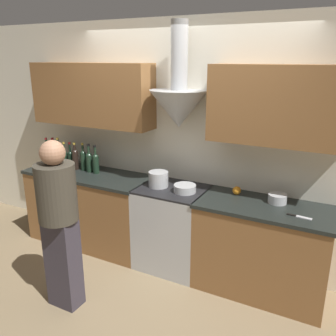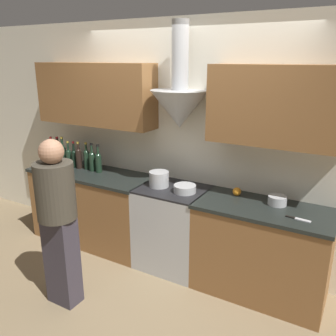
{
  "view_description": "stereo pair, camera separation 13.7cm",
  "coord_description": "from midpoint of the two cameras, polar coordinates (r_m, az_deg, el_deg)",
  "views": [
    {
      "loc": [
        1.57,
        -2.77,
        2.21
      ],
      "look_at": [
        0.0,
        0.23,
        1.15
      ],
      "focal_mm": 38.0,
      "sensor_mm": 36.0,
      "label": 1
    },
    {
      "loc": [
        1.69,
        -2.7,
        2.21
      ],
      "look_at": [
        0.0,
        0.23,
        1.15
      ],
      "focal_mm": 38.0,
      "sensor_mm": 36.0,
      "label": 2
    }
  ],
  "objects": [
    {
      "name": "wine_bottle_7",
      "position": [
        4.32,
        -11.19,
        1.25
      ],
      "size": [
        0.08,
        0.08,
        0.34
      ],
      "color": "black",
      "rests_on": "counter_left"
    },
    {
      "name": "wine_bottle_3",
      "position": [
        4.57,
        -14.82,
        1.76
      ],
      "size": [
        0.07,
        0.07,
        0.32
      ],
      "color": "black",
      "rests_on": "counter_left"
    },
    {
      "name": "wine_bottle_8",
      "position": [
        4.25,
        -10.2,
        1.04
      ],
      "size": [
        0.07,
        0.07,
        0.34
      ],
      "color": "black",
      "rests_on": "counter_left"
    },
    {
      "name": "wine_bottle_5",
      "position": [
        4.46,
        -13.27,
        1.69
      ],
      "size": [
        0.07,
        0.07,
        0.33
      ],
      "color": "black",
      "rests_on": "counter_left"
    },
    {
      "name": "wine_bottle_2",
      "position": [
        4.64,
        -15.69,
        2.19
      ],
      "size": [
        0.08,
        0.08,
        0.37
      ],
      "color": "black",
      "rests_on": "counter_left"
    },
    {
      "name": "wine_bottle_1",
      "position": [
        4.72,
        -16.4,
        2.32
      ],
      "size": [
        0.08,
        0.08,
        0.35
      ],
      "color": "black",
      "rests_on": "counter_left"
    },
    {
      "name": "ground_plane",
      "position": [
        3.87,
        -0.71,
        -17.38
      ],
      "size": [
        12.0,
        12.0,
        0.0
      ],
      "primitive_type": "plane",
      "color": "#847051"
    },
    {
      "name": "wall_back",
      "position": [
        3.8,
        3.01,
        6.34
      ],
      "size": [
        8.4,
        0.6,
        2.6
      ],
      "color": "silver",
      "rests_on": "ground_plane"
    },
    {
      "name": "saucepan",
      "position": [
        3.47,
        18.22,
        -4.94
      ],
      "size": [
        0.17,
        0.17,
        0.08
      ],
      "color": "#B7BABC",
      "rests_on": "counter_right"
    },
    {
      "name": "stove_range",
      "position": [
        3.89,
        1.78,
        -9.45
      ],
      "size": [
        0.7,
        0.6,
        0.9
      ],
      "color": "#B7BABC",
      "rests_on": "ground_plane"
    },
    {
      "name": "counter_right",
      "position": [
        3.6,
        15.75,
        -12.61
      ],
      "size": [
        1.25,
        0.62,
        0.9
      ],
      "color": "brown",
      "rests_on": "ground_plane"
    },
    {
      "name": "orange_fruit",
      "position": [
        3.59,
        12.07,
        -3.72
      ],
      "size": [
        0.08,
        0.08,
        0.08
      ],
      "color": "orange",
      "rests_on": "counter_right"
    },
    {
      "name": "chefs_knife",
      "position": [
        3.24,
        21.33,
        -7.64
      ],
      "size": [
        0.21,
        0.05,
        0.01
      ],
      "rotation": [
        0.0,
        0.0,
        -0.1
      ],
      "color": "silver",
      "rests_on": "counter_right"
    },
    {
      "name": "wine_bottle_0",
      "position": [
        4.79,
        -17.32,
        2.35
      ],
      "size": [
        0.07,
        0.07,
        0.34
      ],
      "color": "black",
      "rests_on": "counter_left"
    },
    {
      "name": "mixing_bowl",
      "position": [
        3.6,
        3.8,
        -3.33
      ],
      "size": [
        0.23,
        0.23,
        0.08
      ],
      "color": "#B7BABC",
      "rests_on": "stove_range"
    },
    {
      "name": "stock_pot",
      "position": [
        3.74,
        -0.4,
        -1.79
      ],
      "size": [
        0.21,
        0.21,
        0.16
      ],
      "color": "#B7BABC",
      "rests_on": "stove_range"
    },
    {
      "name": "person_foreground_left",
      "position": [
        3.28,
        -16.11,
        -7.6
      ],
      "size": [
        0.34,
        0.34,
        1.56
      ],
      "color": "#38333D",
      "rests_on": "ground_plane"
    },
    {
      "name": "wine_bottle_6",
      "position": [
        4.41,
        -12.06,
        1.53
      ],
      "size": [
        0.07,
        0.07,
        0.33
      ],
      "color": "black",
      "rests_on": "counter_left"
    },
    {
      "name": "counter_left",
      "position": [
        4.48,
        -11.03,
        -6.1
      ],
      "size": [
        1.56,
        0.62,
        0.9
      ],
      "color": "brown",
      "rests_on": "ground_plane"
    },
    {
      "name": "wine_bottle_4",
      "position": [
        4.53,
        -13.96,
        1.67
      ],
      "size": [
        0.07,
        0.07,
        0.33
      ],
      "color": "black",
      "rests_on": "counter_left"
    }
  ]
}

